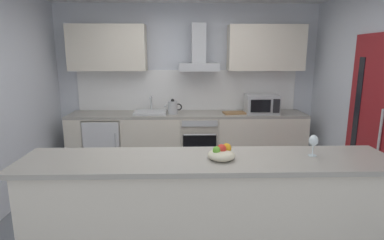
{
  "coord_description": "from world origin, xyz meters",
  "views": [
    {
      "loc": [
        -0.05,
        -3.19,
        1.82
      ],
      "look_at": [
        0.04,
        0.4,
        1.05
      ],
      "focal_mm": 28.85,
      "sensor_mm": 36.0,
      "label": 1
    }
  ],
  "objects_px": {
    "oven": "(199,140)",
    "sink": "(151,112)",
    "refrigerator": "(106,143)",
    "kettle": "(173,107)",
    "range_hood": "(199,56)",
    "wine_glass": "(313,141)",
    "fruit_bowl": "(222,154)",
    "chopping_board": "(234,113)",
    "microwave": "(262,104)"
  },
  "relations": [
    {
      "from": "wine_glass",
      "to": "microwave",
      "type": "bearing_deg",
      "value": 86.27
    },
    {
      "from": "fruit_bowl",
      "to": "chopping_board",
      "type": "distance_m",
      "value": 2.45
    },
    {
      "from": "refrigerator",
      "to": "sink",
      "type": "relative_size",
      "value": 1.7
    },
    {
      "from": "wine_glass",
      "to": "oven",
      "type": "bearing_deg",
      "value": 109.43
    },
    {
      "from": "wine_glass",
      "to": "chopping_board",
      "type": "relative_size",
      "value": 0.52
    },
    {
      "from": "wine_glass",
      "to": "fruit_bowl",
      "type": "xyz_separation_m",
      "value": [
        -0.77,
        -0.07,
        -0.08
      ]
    },
    {
      "from": "refrigerator",
      "to": "kettle",
      "type": "relative_size",
      "value": 2.94
    },
    {
      "from": "sink",
      "to": "fruit_bowl",
      "type": "height_order",
      "value": "sink"
    },
    {
      "from": "refrigerator",
      "to": "kettle",
      "type": "bearing_deg",
      "value": -1.65
    },
    {
      "from": "kettle",
      "to": "refrigerator",
      "type": "bearing_deg",
      "value": 178.35
    },
    {
      "from": "chopping_board",
      "to": "refrigerator",
      "type": "bearing_deg",
      "value": 179.41
    },
    {
      "from": "refrigerator",
      "to": "range_hood",
      "type": "relative_size",
      "value": 1.18
    },
    {
      "from": "range_hood",
      "to": "microwave",
      "type": "bearing_deg",
      "value": -9.1
    },
    {
      "from": "oven",
      "to": "wine_glass",
      "type": "height_order",
      "value": "wine_glass"
    },
    {
      "from": "range_hood",
      "to": "refrigerator",
      "type": "bearing_deg",
      "value": -174.91
    },
    {
      "from": "wine_glass",
      "to": "sink",
      "type": "bearing_deg",
      "value": 123.9
    },
    {
      "from": "refrigerator",
      "to": "sink",
      "type": "distance_m",
      "value": 0.88
    },
    {
      "from": "wine_glass",
      "to": "fruit_bowl",
      "type": "height_order",
      "value": "wine_glass"
    },
    {
      "from": "microwave",
      "to": "wine_glass",
      "type": "bearing_deg",
      "value": -93.73
    },
    {
      "from": "microwave",
      "to": "wine_glass",
      "type": "relative_size",
      "value": 2.81
    },
    {
      "from": "chopping_board",
      "to": "sink",
      "type": "bearing_deg",
      "value": 178.49
    },
    {
      "from": "microwave",
      "to": "chopping_board",
      "type": "height_order",
      "value": "microwave"
    },
    {
      "from": "fruit_bowl",
      "to": "sink",
      "type": "bearing_deg",
      "value": 108.73
    },
    {
      "from": "oven",
      "to": "sink",
      "type": "xyz_separation_m",
      "value": [
        -0.76,
        0.01,
        0.47
      ]
    },
    {
      "from": "refrigerator",
      "to": "kettle",
      "type": "height_order",
      "value": "kettle"
    },
    {
      "from": "wine_glass",
      "to": "kettle",
      "type": "bearing_deg",
      "value": 118.08
    },
    {
      "from": "sink",
      "to": "wine_glass",
      "type": "height_order",
      "value": "wine_glass"
    },
    {
      "from": "sink",
      "to": "oven",
      "type": "bearing_deg",
      "value": -0.83
    },
    {
      "from": "microwave",
      "to": "kettle",
      "type": "height_order",
      "value": "microwave"
    },
    {
      "from": "oven",
      "to": "range_hood",
      "type": "relative_size",
      "value": 1.11
    },
    {
      "from": "kettle",
      "to": "oven",
      "type": "bearing_deg",
      "value": 4.72
    },
    {
      "from": "microwave",
      "to": "kettle",
      "type": "relative_size",
      "value": 1.73
    },
    {
      "from": "range_hood",
      "to": "wine_glass",
      "type": "bearing_deg",
      "value": -71.52
    },
    {
      "from": "oven",
      "to": "refrigerator",
      "type": "bearing_deg",
      "value": -179.89
    },
    {
      "from": "refrigerator",
      "to": "fruit_bowl",
      "type": "xyz_separation_m",
      "value": [
        1.55,
        -2.42,
        0.61
      ]
    },
    {
      "from": "oven",
      "to": "refrigerator",
      "type": "distance_m",
      "value": 1.48
    },
    {
      "from": "oven",
      "to": "sink",
      "type": "distance_m",
      "value": 0.89
    },
    {
      "from": "sink",
      "to": "fruit_bowl",
      "type": "relative_size",
      "value": 2.27
    },
    {
      "from": "oven",
      "to": "kettle",
      "type": "height_order",
      "value": "kettle"
    },
    {
      "from": "kettle",
      "to": "wine_glass",
      "type": "height_order",
      "value": "wine_glass"
    },
    {
      "from": "microwave",
      "to": "chopping_board",
      "type": "distance_m",
      "value": 0.45
    },
    {
      "from": "refrigerator",
      "to": "microwave",
      "type": "bearing_deg",
      "value": -0.58
    },
    {
      "from": "oven",
      "to": "chopping_board",
      "type": "xyz_separation_m",
      "value": [
        0.56,
        -0.02,
        0.45
      ]
    },
    {
      "from": "range_hood",
      "to": "wine_glass",
      "type": "distance_m",
      "value": 2.71
    },
    {
      "from": "wine_glass",
      "to": "chopping_board",
      "type": "height_order",
      "value": "wine_glass"
    },
    {
      "from": "wine_glass",
      "to": "chopping_board",
      "type": "xyz_separation_m",
      "value": [
        -0.27,
        2.33,
        -0.21
      ]
    },
    {
      "from": "kettle",
      "to": "range_hood",
      "type": "relative_size",
      "value": 0.4
    },
    {
      "from": "refrigerator",
      "to": "microwave",
      "type": "xyz_separation_m",
      "value": [
        2.47,
        -0.03,
        0.62
      ]
    },
    {
      "from": "sink",
      "to": "wine_glass",
      "type": "distance_m",
      "value": 2.86
    },
    {
      "from": "microwave",
      "to": "oven",
      "type": "bearing_deg",
      "value": 178.38
    }
  ]
}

